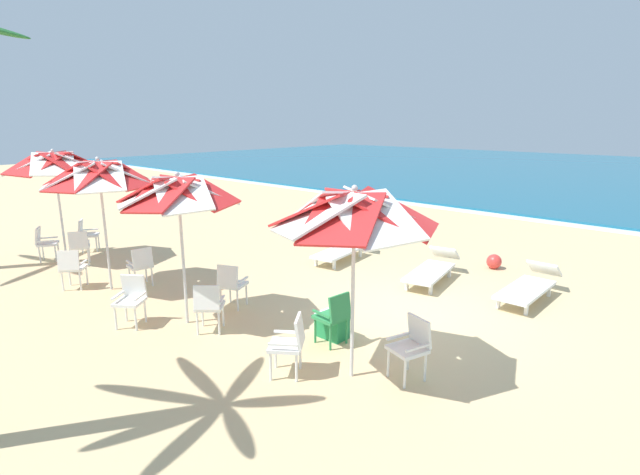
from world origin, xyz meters
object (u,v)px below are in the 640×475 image
at_px(plastic_chair_1, 334,315).
at_px(beach_umbrella_2, 99,175).
at_px(plastic_chair_2, 290,342).
at_px(sun_lounger_1, 432,268).
at_px(beach_umbrella_1, 178,193).
at_px(beach_umbrella_3, 54,164).
at_px(plastic_chair_9, 87,233).
at_px(plastic_chair_7, 141,264).
at_px(plastic_chair_5, 209,304).
at_px(sun_lounger_2, 343,249).
at_px(beach_umbrella_0, 354,213).
at_px(plastic_chair_0, 411,344).
at_px(plastic_chair_6, 72,266).
at_px(plastic_chair_3, 131,297).
at_px(plastic_chair_10, 79,245).
at_px(sun_lounger_0, 529,286).
at_px(plastic_chair_8, 45,242).
at_px(plastic_chair_4, 231,283).
at_px(beach_ball, 494,262).
at_px(cooler_box, 332,325).

bearing_deg(plastic_chair_1, beach_umbrella_2, -166.49).
xyz_separation_m(plastic_chair_2, sun_lounger_1, (-0.59, 4.91, -0.22)).
bearing_deg(beach_umbrella_1, beach_umbrella_2, -177.24).
relative_size(beach_umbrella_3, plastic_chair_9, 3.22).
distance_m(plastic_chair_7, beach_umbrella_3, 3.72).
xyz_separation_m(plastic_chair_5, sun_lounger_2, (-1.13, 4.83, -0.22)).
xyz_separation_m(beach_umbrella_0, beach_umbrella_3, (-8.74, -0.50, 0.14)).
relative_size(beach_umbrella_2, sun_lounger_1, 1.24).
xyz_separation_m(plastic_chair_0, plastic_chair_6, (-7.12, -1.69, 0.00)).
relative_size(plastic_chair_3, plastic_chair_10, 1.00).
relative_size(sun_lounger_0, sun_lounger_2, 0.97).
distance_m(plastic_chair_9, sun_lounger_2, 6.91).
distance_m(beach_umbrella_2, plastic_chair_9, 4.04).
height_order(plastic_chair_5, beach_umbrella_3, beach_umbrella_3).
bearing_deg(sun_lounger_1, beach_umbrella_1, -112.33).
relative_size(plastic_chair_5, beach_umbrella_3, 0.31).
relative_size(plastic_chair_8, sun_lounger_0, 0.40).
xyz_separation_m(plastic_chair_3, beach_umbrella_2, (-2.02, 0.54, 1.89)).
distance_m(plastic_chair_4, sun_lounger_0, 5.80).
distance_m(plastic_chair_0, plastic_chair_1, 1.43).
xyz_separation_m(plastic_chair_1, beach_ball, (0.22, 5.59, -0.32)).
xyz_separation_m(plastic_chair_2, beach_umbrella_3, (-8.10, 0.04, 1.94)).
height_order(beach_umbrella_0, sun_lounger_2, beach_umbrella_0).
bearing_deg(beach_umbrella_2, cooler_box, 16.02).
relative_size(plastic_chair_7, sun_lounger_1, 0.39).
height_order(sun_lounger_1, cooler_box, sun_lounger_1).
distance_m(beach_umbrella_2, beach_ball, 8.92).
relative_size(plastic_chair_1, plastic_chair_10, 1.00).
xyz_separation_m(plastic_chair_3, plastic_chair_4, (0.67, 1.62, 0.00)).
height_order(beach_umbrella_3, plastic_chair_10, beach_umbrella_3).
bearing_deg(plastic_chair_4, plastic_chair_3, -112.38).
relative_size(plastic_chair_0, beach_umbrella_2, 0.31).
relative_size(plastic_chair_3, plastic_chair_6, 1.00).
height_order(beach_umbrella_0, beach_umbrella_3, beach_umbrella_3).
relative_size(plastic_chair_1, plastic_chair_8, 1.00).
relative_size(plastic_chair_2, plastic_chair_6, 1.00).
relative_size(plastic_chair_3, plastic_chair_8, 1.00).
relative_size(plastic_chair_2, beach_ball, 2.48).
xyz_separation_m(plastic_chair_3, cooler_box, (2.88, 1.95, -0.30)).
bearing_deg(beach_ball, plastic_chair_7, -128.52).
xyz_separation_m(plastic_chair_2, beach_umbrella_2, (-5.27, -0.12, 1.89)).
bearing_deg(beach_umbrella_1, sun_lounger_0, 52.42).
xyz_separation_m(plastic_chair_4, beach_umbrella_2, (-2.69, -1.08, 1.89)).
bearing_deg(plastic_chair_4, beach_ball, 65.41).
bearing_deg(sun_lounger_0, beach_umbrella_2, -141.39).
height_order(beach_umbrella_3, cooler_box, beach_umbrella_3).
distance_m(sun_lounger_0, beach_ball, 2.01).
bearing_deg(cooler_box, beach_umbrella_3, -170.85).
xyz_separation_m(plastic_chair_9, sun_lounger_0, (10.10, 4.37, -0.22)).
xyz_separation_m(plastic_chair_0, sun_lounger_1, (-1.85, 3.85, -0.22)).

